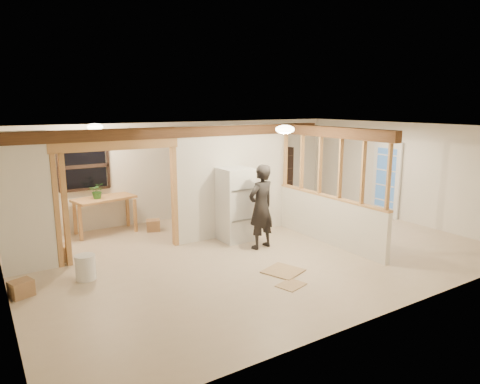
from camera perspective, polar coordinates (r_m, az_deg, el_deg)
floor at (r=8.88m, az=2.12°, el=-7.78°), size 9.00×6.50×0.01m
ceiling at (r=8.38m, az=2.24°, el=8.59°), size 9.00×6.50×0.01m
wall_back at (r=11.33m, az=-7.17°, el=2.94°), size 9.00×0.01×2.50m
wall_front at (r=6.22m, az=19.42°, el=-4.84°), size 9.00×0.01×2.50m
wall_left at (r=7.11m, az=-29.37°, el=-3.68°), size 0.01×6.50×2.50m
wall_right at (r=11.66m, az=20.76°, el=2.52°), size 0.01×6.50×2.50m
partition_left_stub at (r=8.30m, az=-26.78°, el=-1.40°), size 0.90×0.12×2.50m
partition_center at (r=9.64m, az=-0.88°, el=1.51°), size 2.80×0.12×2.50m
doorway_frame at (r=8.63m, az=-15.77°, el=-1.15°), size 2.46×0.14×2.20m
header_beam_back at (r=8.94m, az=-7.54°, el=7.92°), size 7.00×0.18×0.22m
header_beam_right at (r=9.10m, az=12.11°, el=7.83°), size 0.18×3.30×0.22m
pony_wall at (r=9.40m, az=11.62°, el=-3.67°), size 0.12×3.20×1.00m
stud_partition at (r=9.17m, az=11.92°, el=3.34°), size 0.14×3.20×1.32m
window_back at (r=10.39m, az=-20.11°, el=3.21°), size 1.12×0.10×1.10m
french_door at (r=11.88m, az=18.91°, el=1.58°), size 0.12×0.86×2.00m
ceiling_dome_main at (r=8.16m, az=6.01°, el=8.31°), size 0.36×0.36×0.16m
ceiling_dome_util at (r=9.48m, az=-18.76°, el=8.22°), size 0.32×0.32×0.14m
hanging_bulb at (r=8.96m, az=-14.44°, el=6.38°), size 0.07×0.07×0.07m
refrigerator at (r=9.32m, az=-0.63°, el=-1.66°), size 0.66×0.64×1.60m
woman at (r=8.79m, az=2.83°, el=-1.98°), size 0.71×0.53×1.76m
work_table at (r=10.38m, az=-17.53°, el=-2.97°), size 1.46×0.94×0.85m
potted_plant at (r=10.16m, az=-18.48°, el=0.16°), size 0.40×0.37×0.36m
shop_vac at (r=10.00m, az=-27.35°, el=-5.01°), size 0.57×0.57×0.61m
bookshelf at (r=12.71m, az=5.21°, el=2.09°), size 0.85×0.28×1.70m
bucket at (r=7.86m, az=-19.90°, el=-9.41°), size 0.44×0.44×0.43m
box_util_a at (r=10.34m, az=-11.49°, el=-4.37°), size 0.38×0.35×0.27m
box_util_b at (r=8.93m, az=-22.86°, el=-7.52°), size 0.35×0.35×0.31m
box_front at (r=7.61m, az=-27.14°, el=-11.39°), size 0.39×0.36×0.26m
floor_panel_near at (r=7.82m, az=5.77°, el=-10.45°), size 0.78×0.78×0.02m
floor_panel_far at (r=7.29m, az=6.82°, el=-12.20°), size 0.52×0.47×0.01m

